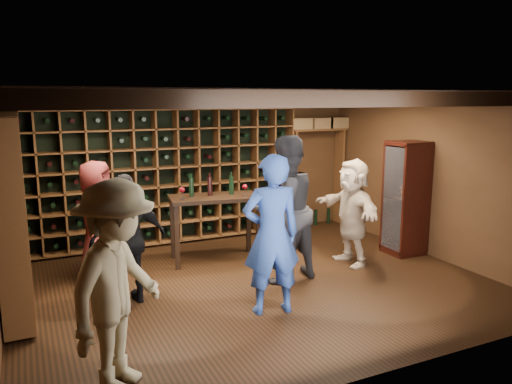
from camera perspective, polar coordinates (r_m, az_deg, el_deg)
name	(u,v)px	position (r m, az deg, el deg)	size (l,w,h in m)	color
ground	(254,283)	(6.76, -0.20, -10.38)	(6.00, 6.00, 0.00)	black
room_shell	(252,99)	(6.36, -0.41, 10.58)	(6.00, 6.00, 6.00)	#4C2F1A
wine_rack_back	(166,176)	(8.43, -10.19, 1.77)	(4.65, 0.30, 2.20)	brown
wine_rack_left	(12,206)	(6.67, -26.10, -1.49)	(0.30, 2.65, 2.20)	brown
crate_shelf	(318,144)	(9.55, 7.05, 5.42)	(1.20, 0.32, 2.07)	brown
display_cabinet	(406,200)	(8.16, 16.73, -0.91)	(0.55, 0.50, 1.75)	black
man_blue_shirt	(272,235)	(5.63, 1.79, -4.92)	(0.67, 0.44, 1.83)	navy
man_grey_suit	(285,210)	(6.61, 3.30, -2.01)	(0.95, 0.74, 1.96)	black
guest_red_floral	(97,221)	(7.03, -17.69, -3.15)	(0.79, 0.52, 1.62)	maroon
guest_woman_black	(128,240)	(6.10, -14.38, -5.31)	(0.92, 0.38, 1.57)	black
guest_khaki	(118,286)	(4.35, -15.51, -10.33)	(1.16, 0.67, 1.80)	gray
guest_beige	(352,212)	(7.47, 10.91, -2.23)	(1.46, 0.46, 1.57)	#BFA78C
tasting_table	(214,204)	(7.48, -4.79, -1.43)	(1.41, 0.86, 1.27)	black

